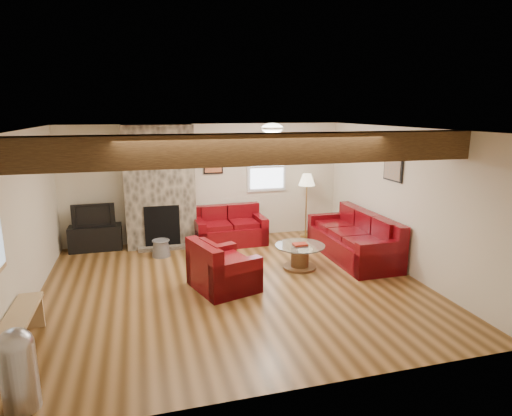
{
  "coord_description": "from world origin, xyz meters",
  "views": [
    {
      "loc": [
        -1.38,
        -6.33,
        2.77
      ],
      "look_at": [
        0.47,
        0.4,
        1.18
      ],
      "focal_mm": 30.0,
      "sensor_mm": 36.0,
      "label": 1
    }
  ],
  "objects_px": {
    "armchair_red": "(224,264)",
    "floor_lamp": "(307,183)",
    "sofa_three": "(352,236)",
    "television": "(94,214)",
    "coffee_table": "(300,257)",
    "loveseat": "(230,226)",
    "tv_cabinet": "(96,238)"
  },
  "relations": [
    {
      "from": "sofa_three",
      "to": "loveseat",
      "type": "distance_m",
      "value": 2.56
    },
    {
      "from": "tv_cabinet",
      "to": "sofa_three",
      "type": "bearing_deg",
      "value": -20.4
    },
    {
      "from": "loveseat",
      "to": "sofa_three",
      "type": "bearing_deg",
      "value": -37.45
    },
    {
      "from": "sofa_three",
      "to": "tv_cabinet",
      "type": "height_order",
      "value": "sofa_three"
    },
    {
      "from": "armchair_red",
      "to": "floor_lamp",
      "type": "xyz_separation_m",
      "value": [
        2.34,
        2.35,
        0.81
      ]
    },
    {
      "from": "coffee_table",
      "to": "tv_cabinet",
      "type": "relative_size",
      "value": 0.87
    },
    {
      "from": "television",
      "to": "armchair_red",
      "type": "bearing_deg",
      "value": -50.3
    },
    {
      "from": "sofa_three",
      "to": "coffee_table",
      "type": "xyz_separation_m",
      "value": [
        -1.18,
        -0.28,
        -0.21
      ]
    },
    {
      "from": "sofa_three",
      "to": "armchair_red",
      "type": "height_order",
      "value": "sofa_three"
    },
    {
      "from": "tv_cabinet",
      "to": "television",
      "type": "height_order",
      "value": "television"
    },
    {
      "from": "television",
      "to": "coffee_table",
      "type": "bearing_deg",
      "value": -29.77
    },
    {
      "from": "sofa_three",
      "to": "floor_lamp",
      "type": "xyz_separation_m",
      "value": [
        -0.33,
        1.57,
        0.78
      ]
    },
    {
      "from": "armchair_red",
      "to": "tv_cabinet",
      "type": "relative_size",
      "value": 0.97
    },
    {
      "from": "coffee_table",
      "to": "television",
      "type": "height_order",
      "value": "television"
    },
    {
      "from": "armchair_red",
      "to": "floor_lamp",
      "type": "bearing_deg",
      "value": -62.14
    },
    {
      "from": "sofa_three",
      "to": "floor_lamp",
      "type": "bearing_deg",
      "value": -168.59
    },
    {
      "from": "coffee_table",
      "to": "floor_lamp",
      "type": "distance_m",
      "value": 2.27
    },
    {
      "from": "tv_cabinet",
      "to": "television",
      "type": "xyz_separation_m",
      "value": [
        0.0,
        0.0,
        0.49
      ]
    },
    {
      "from": "armchair_red",
      "to": "coffee_table",
      "type": "relative_size",
      "value": 1.11
    },
    {
      "from": "sofa_three",
      "to": "coffee_table",
      "type": "bearing_deg",
      "value": -76.84
    },
    {
      "from": "television",
      "to": "loveseat",
      "type": "bearing_deg",
      "value": -6.32
    },
    {
      "from": "armchair_red",
      "to": "floor_lamp",
      "type": "distance_m",
      "value": 3.41
    },
    {
      "from": "sofa_three",
      "to": "loveseat",
      "type": "bearing_deg",
      "value": -125.8
    },
    {
      "from": "sofa_three",
      "to": "loveseat",
      "type": "height_order",
      "value": "sofa_three"
    },
    {
      "from": "loveseat",
      "to": "floor_lamp",
      "type": "relative_size",
      "value": 1.04
    },
    {
      "from": "sofa_three",
      "to": "television",
      "type": "distance_m",
      "value": 5.13
    },
    {
      "from": "tv_cabinet",
      "to": "floor_lamp",
      "type": "relative_size",
      "value": 0.71
    },
    {
      "from": "sofa_three",
      "to": "tv_cabinet",
      "type": "bearing_deg",
      "value": -110.8
    },
    {
      "from": "coffee_table",
      "to": "television",
      "type": "bearing_deg",
      "value": 150.23
    },
    {
      "from": "coffee_table",
      "to": "television",
      "type": "relative_size",
      "value": 1.09
    },
    {
      "from": "sofa_three",
      "to": "armchair_red",
      "type": "bearing_deg",
      "value": -73.99
    },
    {
      "from": "loveseat",
      "to": "coffee_table",
      "type": "bearing_deg",
      "value": -64.88
    }
  ]
}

